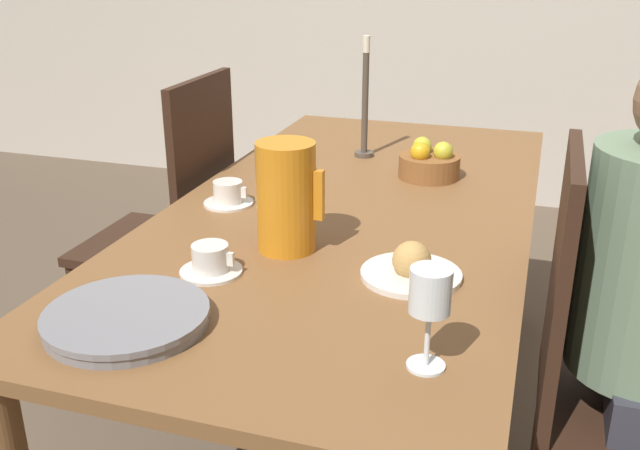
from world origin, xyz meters
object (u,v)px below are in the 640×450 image
(chair_opposite, at_px, (174,227))
(teacup_across, at_px, (228,195))
(red_pitcher, at_px, (286,196))
(wine_glass_water, at_px, (430,296))
(teacup_near_person, at_px, (211,261))
(fruit_bowl, at_px, (429,163))
(bread_plate, at_px, (411,268))
(candlestick_tall, at_px, (365,110))
(chair_person_side, at_px, (607,383))
(serving_tray, at_px, (127,318))

(chair_opposite, relative_size, teacup_across, 7.74)
(red_pitcher, bearing_deg, wine_glass_water, -45.24)
(teacup_near_person, distance_m, fruit_bowl, 0.84)
(chair_opposite, bearing_deg, teacup_across, -129.78)
(wine_glass_water, distance_m, teacup_near_person, 0.54)
(bread_plate, distance_m, fruit_bowl, 0.68)
(red_pitcher, distance_m, candlestick_tall, 0.77)
(chair_person_side, height_order, chair_opposite, same)
(bread_plate, bearing_deg, fruit_bowl, 96.74)
(chair_opposite, height_order, candlestick_tall, candlestick_tall)
(chair_person_side, distance_m, wine_glass_water, 0.59)
(fruit_bowl, bearing_deg, teacup_near_person, -112.17)
(bread_plate, bearing_deg, candlestick_tall, 110.67)
(teacup_across, bearing_deg, wine_glass_water, -44.14)
(teacup_across, bearing_deg, candlestick_tall, 67.70)
(teacup_near_person, distance_m, teacup_across, 0.41)
(serving_tray, distance_m, bread_plate, 0.56)
(chair_person_side, relative_size, candlestick_tall, 2.68)
(chair_person_side, distance_m, candlestick_tall, 1.11)
(teacup_near_person, bearing_deg, candlestick_tall, 84.87)
(chair_person_side, bearing_deg, candlestick_tall, -137.12)
(chair_person_side, relative_size, teacup_across, 7.74)
(chair_opposite, bearing_deg, candlestick_tall, -63.22)
(bread_plate, bearing_deg, serving_tray, -141.90)
(chair_opposite, distance_m, bread_plate, 1.04)
(teacup_across, bearing_deg, chair_person_side, -13.73)
(teacup_across, relative_size, bread_plate, 0.63)
(teacup_across, distance_m, fruit_bowl, 0.60)
(teacup_near_person, height_order, candlestick_tall, candlestick_tall)
(teacup_near_person, bearing_deg, teacup_across, 109.63)
(candlestick_tall, bearing_deg, bread_plate, -69.33)
(teacup_across, xyz_separation_m, candlestick_tall, (0.22, 0.54, 0.12))
(teacup_near_person, distance_m, serving_tray, 0.25)
(chair_person_side, distance_m, chair_opposite, 1.36)
(wine_glass_water, distance_m, teacup_across, 0.87)
(red_pitcher, relative_size, bread_plate, 1.18)
(chair_person_side, xyz_separation_m, teacup_near_person, (-0.80, -0.16, 0.23))
(red_pitcher, distance_m, teacup_near_person, 0.22)
(teacup_near_person, xyz_separation_m, candlestick_tall, (0.08, 0.93, 0.12))
(chair_person_side, xyz_separation_m, serving_tray, (-0.85, -0.40, 0.22))
(chair_person_side, relative_size, wine_glass_water, 5.77)
(serving_tray, relative_size, candlestick_tall, 0.79)
(chair_person_side, height_order, teacup_across, chair_person_side)
(serving_tray, bearing_deg, chair_person_side, 25.38)
(chair_person_side, distance_m, red_pitcher, 0.77)
(teacup_near_person, xyz_separation_m, fruit_bowl, (0.32, 0.78, 0.02))
(chair_person_side, height_order, serving_tray, chair_person_side)
(chair_person_side, relative_size, red_pitcher, 4.13)
(wine_glass_water, distance_m, fruit_bowl, 1.01)
(chair_person_side, xyz_separation_m, red_pitcher, (-0.70, 0.01, 0.33))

